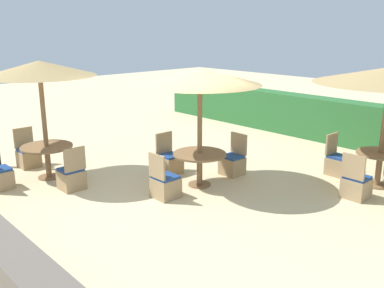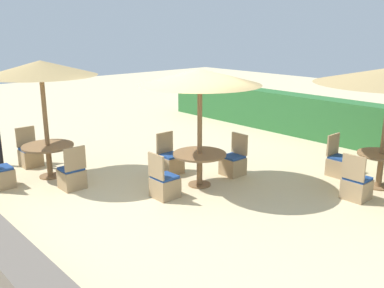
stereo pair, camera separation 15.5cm
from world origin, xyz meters
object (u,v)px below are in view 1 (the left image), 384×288
(round_table_front_left, at_px, (47,152))
(patio_chair_back_right_south, at_px, (356,185))
(patio_chair_front_left_west, at_px, (28,156))
(patio_chair_center_south, at_px, (165,185))
(patio_chair_center_west, at_px, (170,162))
(round_table_back_right, at_px, (380,161))
(round_table_center, at_px, (200,160))
(patio_chair_back_right_west, at_px, (338,164))
(patio_chair_center_north, at_px, (233,163))
(parasol_front_left, at_px, (39,69))
(parasol_center, at_px, (200,77))
(patio_chair_front_left_east, at_px, (72,177))

(round_table_front_left, relative_size, patio_chair_back_right_south, 1.20)
(patio_chair_front_left_west, relative_size, patio_chair_center_south, 1.00)
(patio_chair_center_west, relative_size, round_table_back_right, 0.96)
(round_table_center, distance_m, patio_chair_back_right_south, 3.15)
(patio_chair_front_left_west, bearing_deg, patio_chair_back_right_west, 132.57)
(patio_chair_center_west, height_order, patio_chair_center_north, same)
(parasol_front_left, relative_size, patio_chair_back_right_south, 2.78)
(patio_chair_center_south, bearing_deg, patio_chair_back_right_west, 66.78)
(patio_chair_front_left_west, relative_size, patio_chair_back_right_south, 1.00)
(round_table_back_right, height_order, patio_chair_back_right_west, patio_chair_back_right_west)
(round_table_center, xyz_separation_m, patio_chair_center_north, (0.00, 1.04, -0.31))
(patio_chair_back_right_west, bearing_deg, round_table_front_left, -41.00)
(patio_chair_center_west, xyz_separation_m, patio_chair_center_north, (1.04, 1.00, 0.00))
(patio_chair_back_right_south, bearing_deg, parasol_front_left, -143.27)
(patio_chair_center_west, bearing_deg, parasol_center, 87.89)
(patio_chair_back_right_south, height_order, patio_chair_back_right_west, same)
(patio_chair_front_left_east, distance_m, patio_chair_center_west, 2.22)
(patio_chair_front_left_east, relative_size, round_table_center, 0.83)
(patio_chair_back_right_west, bearing_deg, patio_chair_center_west, -44.41)
(patio_chair_center_west, xyz_separation_m, patio_chair_back_right_west, (2.68, 2.74, 0.00))
(round_table_front_left, relative_size, patio_chair_center_west, 1.20)
(round_table_back_right, bearing_deg, patio_chair_front_left_west, -142.31)
(round_table_front_left, distance_m, patio_chair_back_right_south, 6.53)
(parasol_front_left, height_order, patio_chair_center_west, parasol_front_left)
(patio_chair_center_north, bearing_deg, parasol_front_left, 50.41)
(round_table_front_left, relative_size, patio_chair_center_south, 1.20)
(patio_chair_center_south, height_order, patio_chair_back_right_south, same)
(parasol_front_left, xyz_separation_m, patio_chair_front_left_west, (-1.08, -0.01, -2.14))
(patio_chair_center_north, bearing_deg, round_table_center, 89.74)
(patio_chair_center_north, xyz_separation_m, round_table_back_right, (2.59, 1.68, 0.30))
(round_table_center, height_order, patio_chair_back_right_south, patio_chair_back_right_south)
(patio_chair_front_left_east, xyz_separation_m, patio_chair_center_north, (1.63, 3.14, 0.00))
(patio_chair_front_left_west, bearing_deg, patio_chair_back_right_south, 121.75)
(parasol_front_left, bearing_deg, patio_chair_front_left_west, -179.72)
(parasol_front_left, xyz_separation_m, round_table_back_right, (5.23, 4.87, -1.84))
(patio_chair_center_north, distance_m, patio_chair_back_right_west, 2.39)
(round_table_front_left, xyz_separation_m, patio_chair_center_north, (2.63, 3.18, -0.33))
(patio_chair_center_west, bearing_deg, parasol_front_left, -36.18)
(patio_chair_front_left_west, bearing_deg, patio_chair_center_south, 107.35)
(patio_chair_center_west, relative_size, patio_chair_back_right_south, 1.00)
(round_table_front_left, height_order, patio_chair_back_right_west, patio_chair_back_right_west)
(parasol_front_left, bearing_deg, patio_chair_back_right_west, 49.00)
(patio_chair_center_west, height_order, patio_chair_back_right_west, same)
(patio_chair_front_left_east, relative_size, patio_chair_center_north, 1.00)
(parasol_center, height_order, patio_chair_back_right_south, parasol_center)
(round_table_center, relative_size, patio_chair_center_north, 1.20)
(patio_chair_center_north, height_order, round_table_back_right, patio_chair_center_north)
(parasol_front_left, xyz_separation_m, patio_chair_back_right_south, (5.23, 3.90, -2.14))
(parasol_front_left, distance_m, patio_chair_back_right_west, 6.86)
(patio_chair_front_left_west, height_order, patio_chair_back_right_south, same)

